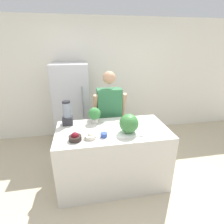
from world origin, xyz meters
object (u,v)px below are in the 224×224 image
(watermelon, at_px, (129,123))
(bowl_cherries, at_px, (75,137))
(blender, at_px, (67,114))
(potted_plant, at_px, (95,114))
(bowl_small_blue, at_px, (104,135))
(refrigerator, at_px, (73,105))
(bowl_cream, at_px, (90,136))
(person, at_px, (109,116))

(watermelon, relative_size, bowl_cherries, 1.62)
(blender, distance_m, potted_plant, 0.41)
(bowl_cherries, distance_m, bowl_small_blue, 0.37)
(refrigerator, relative_size, bowl_small_blue, 19.14)
(blender, bearing_deg, potted_plant, -3.28)
(refrigerator, height_order, watermelon, refrigerator)
(refrigerator, distance_m, potted_plant, 1.15)
(bowl_cream, height_order, potted_plant, potted_plant)
(bowl_small_blue, relative_size, potted_plant, 0.36)
(person, distance_m, blender, 0.81)
(bowl_cherries, distance_m, bowl_cream, 0.20)
(refrigerator, bearing_deg, bowl_cherries, -86.94)
(bowl_cream, bearing_deg, potted_plant, 78.17)
(watermelon, distance_m, blender, 0.95)
(bowl_small_blue, bearing_deg, potted_plant, 99.47)
(potted_plant, bearing_deg, bowl_cream, -101.83)
(blender, bearing_deg, bowl_cherries, -77.33)
(bowl_cream, xyz_separation_m, bowl_small_blue, (0.18, 0.00, -0.00))
(bowl_cream, bearing_deg, refrigerator, 100.24)
(refrigerator, distance_m, blender, 1.06)
(bowl_cherries, bearing_deg, watermelon, 5.42)
(person, height_order, bowl_small_blue, person)
(refrigerator, bearing_deg, blender, -91.78)
(person, bearing_deg, bowl_cream, -115.00)
(potted_plant, bearing_deg, bowl_cherries, -120.84)
(refrigerator, relative_size, potted_plant, 6.92)
(watermelon, bearing_deg, bowl_cream, -174.82)
(refrigerator, height_order, blender, refrigerator)
(bowl_small_blue, height_order, blender, blender)
(person, height_order, bowl_cherries, person)
(person, xyz_separation_m, bowl_small_blue, (-0.21, -0.83, 0.10))
(person, relative_size, bowl_small_blue, 18.33)
(person, xyz_separation_m, bowl_cream, (-0.39, -0.83, 0.10))
(watermelon, height_order, bowl_cream, watermelon)
(watermelon, distance_m, bowl_small_blue, 0.37)
(bowl_cherries, height_order, bowl_small_blue, bowl_cherries)
(bowl_cherries, xyz_separation_m, blender, (-0.12, 0.51, 0.12))
(watermelon, height_order, bowl_small_blue, watermelon)
(bowl_small_blue, height_order, potted_plant, potted_plant)
(bowl_cream, relative_size, bowl_small_blue, 1.72)
(bowl_cherries, distance_m, blender, 0.54)
(refrigerator, bearing_deg, potted_plant, -70.57)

